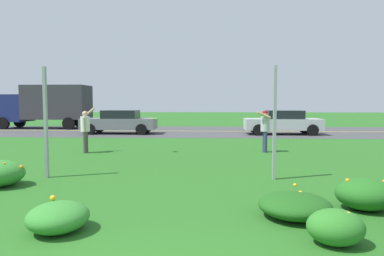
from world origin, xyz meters
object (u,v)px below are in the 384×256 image
Objects in this scene: person_catcher_red_cap_gray_shirt at (265,127)px; car_silver_center_left at (283,122)px; sign_post_near_path at (46,123)px; box_truck_navy at (46,104)px; frisbee_lime at (154,119)px; sign_post_by_roadside at (275,123)px; person_thrower_white_shirt at (85,128)px; car_gray_center_right at (120,122)px.

person_catcher_red_cap_gray_shirt is 8.13m from car_silver_center_left.
sign_post_near_path is 18.81m from box_truck_navy.
person_catcher_red_cap_gray_shirt is 6.38× the size of frisbee_lime.
box_truck_navy is (-13.87, 16.86, 0.41)m from sign_post_by_roadside.
person_catcher_red_cap_gray_shirt is at bearing 38.35° from sign_post_near_path.
frisbee_lime is at bearing 129.44° from sign_post_by_roadside.
car_gray_center_right is at bearing 96.00° from person_thrower_white_shirt.
car_gray_center_right is at bearing 134.60° from person_catcher_red_cap_gray_shirt.
sign_post_near_path reaches higher than frisbee_lime.
frisbee_lime is at bearing -50.57° from box_truck_navy.
sign_post_near_path is 0.62× the size of car_gray_center_right.
frisbee_lime is (-3.68, 4.48, -0.10)m from sign_post_by_roadside.
sign_post_near_path is at bearing -123.77° from car_silver_center_left.
car_gray_center_right is (-7.70, 7.80, -0.22)m from person_catcher_red_cap_gray_shirt.
person_thrower_white_shirt is at bearing 97.67° from sign_post_near_path.
sign_post_by_roadside is 1.63× the size of person_thrower_white_shirt.
person_thrower_white_shirt reaches higher than car_gray_center_right.
box_truck_navy is (-10.18, 12.38, 0.50)m from frisbee_lime.
person_thrower_white_shirt is (-0.59, 4.39, -0.44)m from sign_post_near_path.
car_silver_center_left is (9.10, 8.34, -0.21)m from person_thrower_white_shirt.
frisbee_lime is at bearing -66.90° from car_gray_center_right.
car_silver_center_left is (2.28, 7.80, -0.22)m from person_catcher_red_cap_gray_shirt.
person_thrower_white_shirt is at bearing -175.52° from person_catcher_red_cap_gray_shirt.
box_truck_navy is (-7.57, 12.55, 0.85)m from person_thrower_white_shirt.
car_silver_center_left is at bearing 0.00° from car_gray_center_right.
sign_post_by_roadside is 21.84m from box_truck_navy.
sign_post_by_roadside reaches higher than car_silver_center_left.
car_gray_center_right is (-7.17, 12.65, -0.66)m from sign_post_by_roadside.
sign_post_by_roadside is 7.64m from person_thrower_white_shirt.
sign_post_near_path is 7.95m from person_catcher_red_cap_gray_shirt.
frisbee_lime is at bearing -175.01° from person_catcher_red_cap_gray_shirt.
sign_post_near_path is 4.46m from person_thrower_white_shirt.
car_silver_center_left is at bearing -14.18° from box_truck_navy.
person_thrower_white_shirt is 0.26× the size of box_truck_navy.
box_truck_navy is at bearing 121.11° from person_thrower_white_shirt.
person_catcher_red_cap_gray_shirt is 18.77m from box_truck_navy.
person_catcher_red_cap_gray_shirt is (6.82, 0.53, 0.01)m from person_thrower_white_shirt.
frisbee_lime is at bearing 66.12° from sign_post_near_path.
box_truck_navy reaches higher than person_thrower_white_shirt.
person_catcher_red_cap_gray_shirt is (6.23, 4.93, -0.43)m from sign_post_near_path.
box_truck_navy is at bearing 165.82° from car_silver_center_left.
sign_post_near_path is 1.76× the size of person_catcher_red_cap_gray_shirt.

